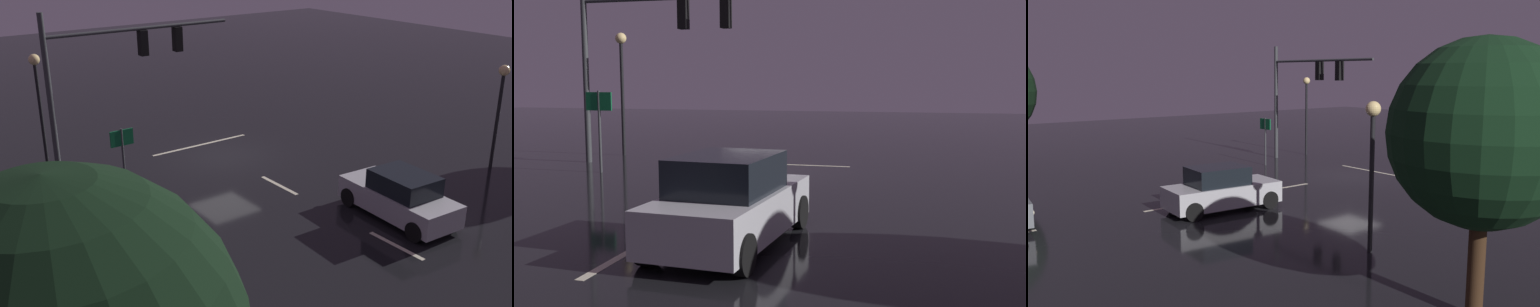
% 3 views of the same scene
% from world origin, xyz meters
% --- Properties ---
extents(ground_plane, '(80.00, 80.00, 0.00)m').
position_xyz_m(ground_plane, '(0.00, 0.00, 0.00)').
color(ground_plane, black).
extents(traffic_signal_assembly, '(7.87, 0.47, 6.76)m').
position_xyz_m(traffic_signal_assembly, '(4.59, -0.76, 4.58)').
color(traffic_signal_assembly, '#383A3D').
rests_on(traffic_signal_assembly, ground_plane).
extents(lane_dash_far, '(0.16, 2.20, 0.01)m').
position_xyz_m(lane_dash_far, '(0.00, 4.00, 0.00)').
color(lane_dash_far, beige).
rests_on(lane_dash_far, ground_plane).
extents(lane_dash_mid, '(0.16, 2.20, 0.01)m').
position_xyz_m(lane_dash_mid, '(0.00, 10.00, 0.00)').
color(lane_dash_mid, beige).
rests_on(lane_dash_mid, ground_plane).
extents(stop_bar, '(5.00, 0.16, 0.01)m').
position_xyz_m(stop_bar, '(0.00, -1.95, 0.00)').
color(stop_bar, beige).
rests_on(stop_bar, ground_plane).
extents(car_approaching, '(2.15, 4.46, 1.70)m').
position_xyz_m(car_approaching, '(-1.62, 8.66, 0.80)').
color(car_approaching, '#B7B7BC').
rests_on(car_approaching, ground_plane).
extents(street_lamp_right_kerb, '(0.44, 0.44, 4.92)m').
position_xyz_m(street_lamp_right_kerb, '(6.84, -2.99, 3.46)').
color(street_lamp_right_kerb, black).
rests_on(street_lamp_right_kerb, ground_plane).
extents(route_sign, '(0.90, 0.09, 2.70)m').
position_xyz_m(route_sign, '(5.32, 1.39, 1.95)').
color(route_sign, '#383A3D').
rests_on(route_sign, ground_plane).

